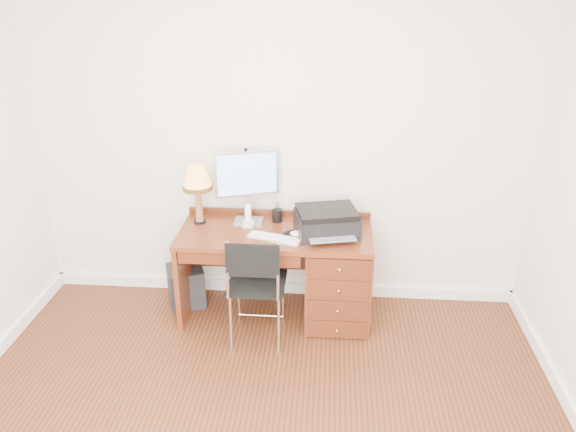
# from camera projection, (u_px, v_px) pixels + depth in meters

# --- Properties ---
(room_shell) EXTENTS (4.00, 4.00, 4.00)m
(room_shell) POSITION_uv_depth(u_px,v_px,m) (265.00, 368.00, 3.94)
(room_shell) COLOR silver
(room_shell) RESTS_ON ground
(desk) EXTENTS (1.50, 0.67, 0.75)m
(desk) POSITION_uv_depth(u_px,v_px,m) (316.00, 271.00, 4.47)
(desk) COLOR maroon
(desk) RESTS_ON ground
(monitor) EXTENTS (0.49, 0.25, 0.58)m
(monitor) POSITION_uv_depth(u_px,v_px,m) (248.00, 178.00, 4.41)
(monitor) COLOR silver
(monitor) RESTS_ON desk
(keyboard) EXTENTS (0.42, 0.23, 0.02)m
(keyboard) POSITION_uv_depth(u_px,v_px,m) (275.00, 238.00, 4.23)
(keyboard) COLOR white
(keyboard) RESTS_ON desk
(mouse_pad) EXTENTS (0.24, 0.24, 0.05)m
(mouse_pad) POSITION_uv_depth(u_px,v_px,m) (297.00, 235.00, 4.27)
(mouse_pad) COLOR black
(mouse_pad) RESTS_ON desk
(printer) EXTENTS (0.53, 0.45, 0.20)m
(printer) POSITION_uv_depth(u_px,v_px,m) (327.00, 222.00, 4.29)
(printer) COLOR black
(printer) RESTS_ON desk
(leg_lamp) EXTENTS (0.24, 0.24, 0.48)m
(leg_lamp) POSITION_uv_depth(u_px,v_px,m) (197.00, 181.00, 4.37)
(leg_lamp) COLOR black
(leg_lamp) RESTS_ON desk
(phone) EXTENTS (0.09, 0.09, 0.18)m
(phone) POSITION_uv_depth(u_px,v_px,m) (248.00, 220.00, 4.43)
(phone) COLOR white
(phone) RESTS_ON desk
(pen_cup) EXTENTS (0.08, 0.08, 0.10)m
(pen_cup) POSITION_uv_depth(u_px,v_px,m) (277.00, 216.00, 4.51)
(pen_cup) COLOR black
(pen_cup) RESTS_ON desk
(chair) EXTENTS (0.42, 0.42, 0.89)m
(chair) POSITION_uv_depth(u_px,v_px,m) (256.00, 279.00, 4.10)
(chair) COLOR black
(chair) RESTS_ON ground
(equipment_box) EXTENTS (0.37, 0.37, 0.33)m
(equipment_box) POSITION_uv_depth(u_px,v_px,m) (186.00, 286.00, 4.74)
(equipment_box) COLOR black
(equipment_box) RESTS_ON ground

